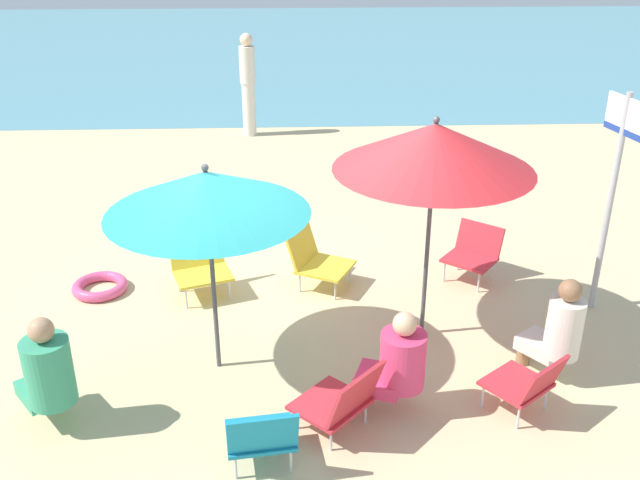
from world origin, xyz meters
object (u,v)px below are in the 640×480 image
(person_b, at_px, (397,362))
(warning_sign, at_px, (616,173))
(beach_chair_b, at_px, (200,263))
(umbrella_red, at_px, (434,147))
(umbrella_teal, at_px, (207,193))
(person_d, at_px, (558,329))
(person_a, at_px, (248,83))
(beach_chair_c, at_px, (527,383))
(beach_chair_a, at_px, (342,400))
(swim_ring, at_px, (100,286))
(beach_chair_e, at_px, (262,435))
(beach_chair_d, at_px, (474,251))
(person_c, at_px, (47,373))
(beach_chair_f, at_px, (316,259))

(person_b, distance_m, warning_sign, 2.86)
(beach_chair_b, bearing_deg, umbrella_red, 47.61)
(umbrella_teal, bearing_deg, person_d, -5.97)
(person_a, bearing_deg, beach_chair_c, 95.96)
(umbrella_red, relative_size, beach_chair_a, 2.75)
(warning_sign, distance_m, swim_ring, 5.25)
(beach_chair_e, bearing_deg, beach_chair_c, -83.29)
(umbrella_teal, distance_m, warning_sign, 3.78)
(beach_chair_b, bearing_deg, beach_chair_d, 74.05)
(umbrella_teal, distance_m, person_a, 6.98)
(beach_chair_a, bearing_deg, beach_chair_b, -16.77)
(person_c, xyz_separation_m, swim_ring, (-0.16, 2.15, -0.44))
(umbrella_red, relative_size, person_b, 2.32)
(umbrella_red, distance_m, beach_chair_b, 2.80)
(umbrella_teal, relative_size, beach_chair_c, 2.75)
(person_c, relative_size, swim_ring, 1.73)
(beach_chair_c, bearing_deg, beach_chair_d, -41.01)
(beach_chair_b, relative_size, beach_chair_f, 0.93)
(person_a, bearing_deg, umbrella_teal, 78.15)
(beach_chair_e, bearing_deg, person_b, -66.34)
(beach_chair_d, height_order, person_c, person_c)
(person_a, bearing_deg, beach_chair_b, 75.22)
(beach_chair_b, height_order, beach_chair_d, beach_chair_b)
(person_b, xyz_separation_m, person_c, (-2.66, -0.09, 0.04))
(umbrella_teal, xyz_separation_m, warning_sign, (3.67, 0.86, -0.20))
(umbrella_red, distance_m, swim_ring, 3.82)
(umbrella_red, relative_size, beach_chair_e, 3.53)
(umbrella_red, bearing_deg, person_a, 106.49)
(swim_ring, bearing_deg, person_d, -21.90)
(umbrella_teal, bearing_deg, beach_chair_c, -17.19)
(umbrella_red, xyz_separation_m, beach_chair_a, (-0.86, -1.37, -1.54))
(umbrella_teal, relative_size, beach_chair_a, 2.45)
(umbrella_teal, distance_m, umbrella_red, 1.94)
(beach_chair_f, relative_size, person_d, 0.78)
(person_b, bearing_deg, person_d, -145.97)
(umbrella_red, bearing_deg, beach_chair_a, -121.95)
(beach_chair_d, distance_m, person_b, 2.49)
(beach_chair_c, bearing_deg, person_b, 46.35)
(beach_chair_d, relative_size, person_a, 0.40)
(beach_chair_b, bearing_deg, person_d, 42.70)
(person_c, bearing_deg, beach_chair_c, -128.74)
(beach_chair_e, bearing_deg, warning_sign, -64.04)
(beach_chair_e, bearing_deg, umbrella_teal, 10.43)
(beach_chair_a, xyz_separation_m, person_b, (0.44, 0.26, 0.15))
(umbrella_red, bearing_deg, person_d, -37.01)
(beach_chair_c, height_order, beach_chair_d, beach_chair_d)
(beach_chair_b, bearing_deg, beach_chair_e, -4.43)
(beach_chair_f, height_order, person_c, person_c)
(person_a, bearing_deg, person_d, 99.68)
(beach_chair_a, bearing_deg, swim_ring, -1.03)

